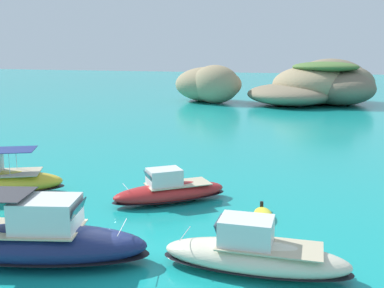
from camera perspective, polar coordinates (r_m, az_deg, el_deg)
ground_plane at (r=23.24m, az=-10.07°, el=-13.60°), size 400.00×400.00×0.00m
islet_large at (r=91.42m, az=15.92°, el=7.05°), size 28.84×26.64×8.49m
islet_small at (r=91.78m, az=2.04°, el=7.37°), size 16.35×16.03×7.32m
motorboat_red at (r=30.41m, az=-2.82°, el=-5.83°), size 7.40×6.75×2.28m
motorboat_cream at (r=21.32m, az=7.70°, el=-13.42°), size 8.66×3.10×2.51m
motorboat_navy at (r=23.16m, az=-18.51°, el=-11.28°), size 11.06×6.01×3.31m
dinghy_tender at (r=27.98m, az=8.80°, el=-8.66°), size 1.70×2.87×0.58m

